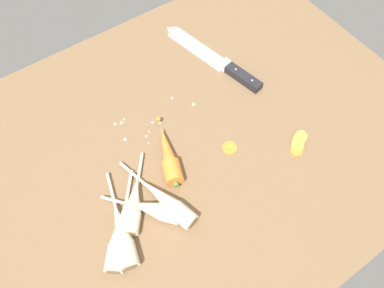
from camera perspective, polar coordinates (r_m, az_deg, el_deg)
name	(u,v)px	position (r cm, az deg, el deg)	size (l,w,h in cm)	color
ground_plane	(187,145)	(93.67, -0.69, -0.21)	(120.00, 90.00, 4.00)	brown
chefs_knife	(209,55)	(108.33, 2.62, 13.26)	(10.52, 34.64, 4.18)	silver
whole_carrot	(168,155)	(87.79, -3.62, -1.73)	(8.95, 18.42, 4.20)	orange
parsnip_front	(154,209)	(82.65, -5.78, -9.80)	(13.51, 15.37, 4.00)	beige
parsnip_mid_left	(133,205)	(83.56, -8.85, -9.10)	(14.04, 16.77, 4.00)	beige
parsnip_mid_right	(122,234)	(81.84, -10.51, -13.17)	(8.23, 22.11, 4.00)	beige
parsnip_back	(168,202)	(83.02, -3.70, -8.73)	(7.78, 22.29, 4.00)	beige
parsnip_outer	(120,235)	(81.82, -10.87, -13.40)	(16.09, 19.23, 4.00)	beige
carrot_slice_stack	(298,143)	(94.30, 15.77, 0.18)	(6.13, 5.09, 2.85)	orange
carrot_slice_stray_near	(230,148)	(91.10, 5.71, -0.53)	(3.64, 3.64, 0.70)	orange
mince_crumbs	(146,122)	(95.27, -6.94, 3.38)	(20.66, 10.04, 0.87)	silver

